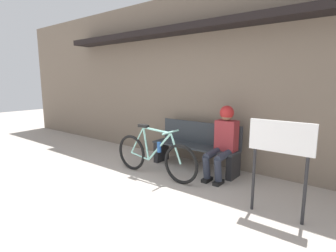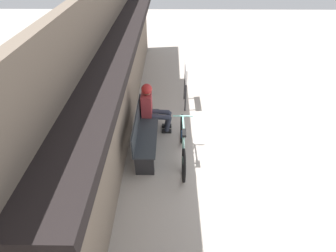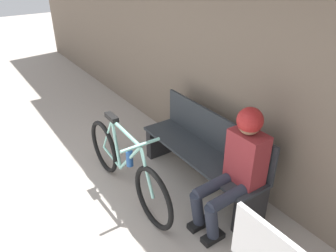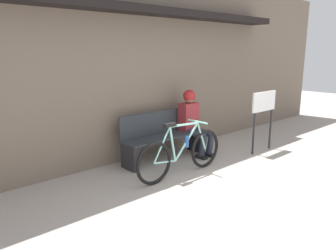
{
  "view_description": "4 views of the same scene",
  "coord_description": "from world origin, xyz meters",
  "px_view_note": "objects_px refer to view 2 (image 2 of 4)",
  "views": [
    {
      "loc": [
        2.71,
        -1.36,
        1.57
      ],
      "look_at": [
        -0.15,
        2.28,
        0.77
      ],
      "focal_mm": 28.0,
      "sensor_mm": 36.0,
      "label": 1
    },
    {
      "loc": [
        -3.94,
        2.04,
        3.77
      ],
      "look_at": [
        -0.09,
        2.08,
        0.82
      ],
      "focal_mm": 28.0,
      "sensor_mm": 36.0,
      "label": 2
    },
    {
      "loc": [
        2.48,
        0.58,
        2.34
      ],
      "look_at": [
        0.35,
        2.05,
        0.93
      ],
      "focal_mm": 35.0,
      "sensor_mm": 36.0,
      "label": 3
    },
    {
      "loc": [
        -3.37,
        -1.6,
        1.86
      ],
      "look_at": [
        0.13,
        2.3,
        0.66
      ],
      "focal_mm": 35.0,
      "sensor_mm": 36.0,
      "label": 4
    }
  ],
  "objects_px": {
    "person_seated": "(152,105)",
    "bicycle": "(183,144)",
    "park_bench_near": "(144,132)",
    "signboard": "(186,76)"
  },
  "relations": [
    {
      "from": "person_seated",
      "to": "bicycle",
      "type": "bearing_deg",
      "value": -144.18
    },
    {
      "from": "park_bench_near",
      "to": "person_seated",
      "type": "distance_m",
      "value": 0.68
    },
    {
      "from": "park_bench_near",
      "to": "signboard",
      "type": "relative_size",
      "value": 1.43
    },
    {
      "from": "park_bench_near",
      "to": "signboard",
      "type": "xyz_separation_m",
      "value": [
        1.68,
        -0.91,
        0.45
      ]
    },
    {
      "from": "park_bench_near",
      "to": "bicycle",
      "type": "xyz_separation_m",
      "value": [
        -0.31,
        -0.78,
        -0.04
      ]
    },
    {
      "from": "bicycle",
      "to": "person_seated",
      "type": "relative_size",
      "value": 1.44
    },
    {
      "from": "person_seated",
      "to": "signboard",
      "type": "xyz_separation_m",
      "value": [
        1.08,
        -0.79,
        0.16
      ]
    },
    {
      "from": "bicycle",
      "to": "signboard",
      "type": "bearing_deg",
      "value": -3.6
    },
    {
      "from": "park_bench_near",
      "to": "signboard",
      "type": "distance_m",
      "value": 1.96
    },
    {
      "from": "bicycle",
      "to": "person_seated",
      "type": "xyz_separation_m",
      "value": [
        0.92,
        0.66,
        0.32
      ]
    }
  ]
}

